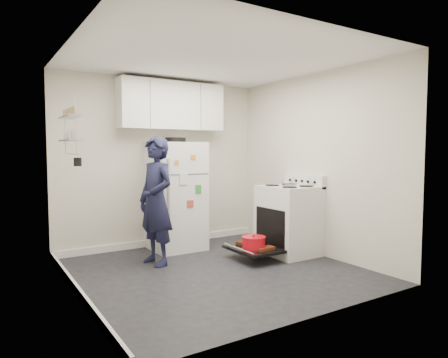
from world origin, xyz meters
TOP-DOWN VIEW (x-y plane):
  - room at (-0.03, 0.03)m, footprint 3.21×3.21m
  - electric_range at (1.26, 0.15)m, footprint 0.66×0.76m
  - open_oven_door at (0.66, 0.14)m, footprint 0.55×0.72m
  - refrigerator at (0.07, 1.25)m, footprint 0.72×0.74m
  - upper_cabinets at (0.10, 1.43)m, footprint 1.60×0.33m
  - wall_shelf_rack at (-1.52, 0.49)m, footprint 0.14×0.60m
  - person at (-0.48, 0.65)m, footprint 0.49×0.65m

SIDE VIEW (x-z plane):
  - open_oven_door at x=0.66m, z-range 0.08..0.31m
  - electric_range at x=1.26m, z-range -0.08..1.02m
  - refrigerator at x=0.07m, z-range -0.03..1.60m
  - person at x=-0.48m, z-range 0.00..1.61m
  - room at x=-0.03m, z-range -0.05..2.46m
  - wall_shelf_rack at x=-1.52m, z-range 1.37..1.98m
  - upper_cabinets at x=0.10m, z-range 1.75..2.45m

